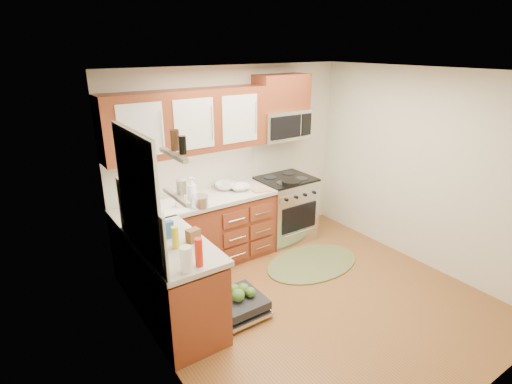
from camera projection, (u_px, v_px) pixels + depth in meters
floor at (315, 300)px, 4.56m from camera, size 3.50×3.50×0.00m
ceiling at (329, 72)px, 3.69m from camera, size 3.50×3.50×0.00m
wall_back at (233, 160)px, 5.48m from camera, size 3.50×0.04×2.50m
wall_front at (495, 274)px, 2.76m from camera, size 3.50×0.04×2.50m
wall_left at (159, 243)px, 3.20m from camera, size 0.04×3.50×2.50m
wall_right at (423, 170)px, 5.04m from camera, size 0.04×3.50×2.50m
base_cabinet_back at (198, 235)px, 5.15m from camera, size 2.05×0.60×0.85m
base_cabinet_left at (175, 287)px, 4.05m from camera, size 0.60×1.25×0.85m
countertop_back at (197, 202)px, 4.97m from camera, size 2.07×0.64×0.05m
countertop_left at (173, 246)px, 3.89m from camera, size 0.64×1.27×0.05m
backsplash_back at (185, 172)px, 5.10m from camera, size 2.05×0.02×0.57m
backsplash_left at (140, 224)px, 3.62m from camera, size 0.02×1.25×0.57m
upper_cabinets at (188, 122)px, 4.74m from camera, size 2.05×0.35×0.75m
cabinet_over_mw at (282, 92)px, 5.39m from camera, size 0.76×0.35×0.47m
range at (285, 209)px, 5.86m from camera, size 0.76×0.64×0.95m
microwave at (282, 124)px, 5.52m from camera, size 0.76×0.38×0.40m
sink at (158, 219)px, 4.72m from camera, size 0.62×0.50×0.26m
dishwasher at (237, 305)px, 4.30m from camera, size 0.70×0.60×0.20m
window at (137, 190)px, 3.49m from camera, size 0.03×1.05×1.05m
window_blind at (136, 152)px, 3.39m from camera, size 0.02×0.96×0.40m
shelf_upper at (173, 155)px, 2.66m from camera, size 0.04×0.40×0.03m
shelf_lower at (176, 197)px, 2.77m from camera, size 0.04×0.40×0.03m
rug at (312, 263)px, 5.31m from camera, size 1.39×0.94×0.02m
skillet at (291, 182)px, 5.44m from camera, size 0.30×0.30×0.05m
stock_pot at (200, 201)px, 4.74m from camera, size 0.24×0.24×0.13m
cutting_board at (262, 190)px, 5.26m from camera, size 0.28×0.21×0.02m
canister at (180, 201)px, 4.70m from camera, size 0.14×0.14×0.17m
paper_towel_roll at (186, 259)px, 3.36m from camera, size 0.13×0.13×0.23m
mustard_bottle at (175, 237)px, 3.76m from camera, size 0.09×0.09×0.22m
red_bottle at (199, 252)px, 3.44m from camera, size 0.09×0.09×0.26m
wooden_box at (193, 235)px, 3.90m from camera, size 0.14×0.11×0.13m
blue_carton at (168, 230)px, 3.96m from camera, size 0.11×0.07×0.18m
bowl_a at (240, 188)px, 5.29m from camera, size 0.33×0.33×0.06m
bowl_b at (225, 186)px, 5.32m from camera, size 0.31×0.31×0.09m
cup at (227, 183)px, 5.41m from camera, size 0.12×0.12×0.09m
soap_bottle_a at (192, 190)px, 4.82m from camera, size 0.16×0.16×0.32m
soap_bottle_b at (159, 215)px, 4.29m from camera, size 0.11×0.11×0.19m
soap_bottle_c at (153, 230)px, 3.96m from camera, size 0.18×0.18×0.17m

